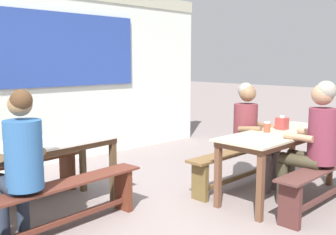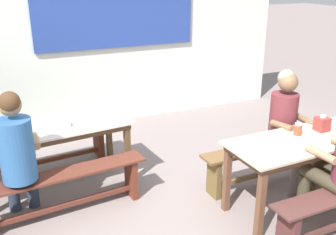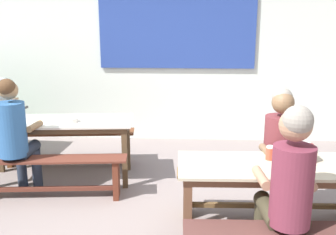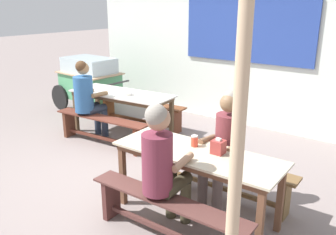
{
  "view_description": "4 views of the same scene",
  "coord_description": "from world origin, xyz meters",
  "px_view_note": "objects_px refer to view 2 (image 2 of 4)",
  "views": [
    {
      "loc": [
        -2.5,
        -2.57,
        1.53
      ],
      "look_at": [
        0.19,
        0.32,
        0.96
      ],
      "focal_mm": 41.08,
      "sensor_mm": 36.0,
      "label": 1
    },
    {
      "loc": [
        -1.34,
        -2.87,
        2.24
      ],
      "look_at": [
        0.14,
        0.43,
        0.87
      ],
      "focal_mm": 41.73,
      "sensor_mm": 36.0,
      "label": 2
    },
    {
      "loc": [
        0.55,
        -3.3,
        1.87
      ],
      "look_at": [
        0.34,
        0.55,
        0.91
      ],
      "focal_mm": 41.15,
      "sensor_mm": 36.0,
      "label": 3
    },
    {
      "loc": [
        3.14,
        -3.14,
        2.18
      ],
      "look_at": [
        0.56,
        0.24,
        0.81
      ],
      "focal_mm": 38.48,
      "sensor_mm": 36.0,
      "label": 4
    }
  ],
  "objects_px": {
    "bench_near_back": "(273,155)",
    "person_right_near_table": "(288,122)",
    "soup_bowl": "(63,124)",
    "condiment_jar": "(298,129)",
    "person_left_back_turned": "(17,152)",
    "bench_far_back": "(36,147)",
    "tissue_box": "(322,124)",
    "dining_table_near": "(312,144)",
    "dining_table_far": "(44,134)",
    "bench_far_front": "(61,189)"
  },
  "relations": [
    {
      "from": "dining_table_far",
      "to": "bench_near_back",
      "type": "xyz_separation_m",
      "value": [
        2.34,
        -0.79,
        -0.35
      ]
    },
    {
      "from": "dining_table_far",
      "to": "condiment_jar",
      "type": "distance_m",
      "value": 2.55
    },
    {
      "from": "bench_near_back",
      "to": "person_right_near_table",
      "type": "relative_size",
      "value": 1.39
    },
    {
      "from": "dining_table_near",
      "to": "dining_table_far",
      "type": "bearing_deg",
      "value": 150.77
    },
    {
      "from": "bench_far_front",
      "to": "condiment_jar",
      "type": "distance_m",
      "value": 2.35
    },
    {
      "from": "bench_near_back",
      "to": "condiment_jar",
      "type": "height_order",
      "value": "condiment_jar"
    },
    {
      "from": "bench_near_back",
      "to": "tissue_box",
      "type": "bearing_deg",
      "value": -65.3
    },
    {
      "from": "dining_table_far",
      "to": "person_left_back_turned",
      "type": "bearing_deg",
      "value": -120.18
    },
    {
      "from": "dining_table_near",
      "to": "soup_bowl",
      "type": "height_order",
      "value": "soup_bowl"
    },
    {
      "from": "bench_near_back",
      "to": "person_right_near_table",
      "type": "height_order",
      "value": "person_right_near_table"
    },
    {
      "from": "person_right_near_table",
      "to": "tissue_box",
      "type": "xyz_separation_m",
      "value": [
        0.12,
        -0.35,
        0.09
      ]
    },
    {
      "from": "dining_table_far",
      "to": "bench_far_back",
      "type": "distance_m",
      "value": 0.63
    },
    {
      "from": "soup_bowl",
      "to": "dining_table_far",
      "type": "bearing_deg",
      "value": 161.78
    },
    {
      "from": "bench_far_back",
      "to": "person_right_near_table",
      "type": "distance_m",
      "value": 2.86
    },
    {
      "from": "dining_table_far",
      "to": "bench_far_back",
      "type": "bearing_deg",
      "value": 95.5
    },
    {
      "from": "dining_table_near",
      "to": "bench_near_back",
      "type": "relative_size",
      "value": 0.99
    },
    {
      "from": "person_left_back_turned",
      "to": "soup_bowl",
      "type": "relative_size",
      "value": 7.83
    },
    {
      "from": "soup_bowl",
      "to": "bench_far_front",
      "type": "bearing_deg",
      "value": -106.99
    },
    {
      "from": "dining_table_far",
      "to": "bench_near_back",
      "type": "height_order",
      "value": "dining_table_far"
    },
    {
      "from": "bench_far_back",
      "to": "tissue_box",
      "type": "xyz_separation_m",
      "value": [
        2.58,
        -1.75,
        0.5
      ]
    },
    {
      "from": "bench_near_back",
      "to": "soup_bowl",
      "type": "bearing_deg",
      "value": 161.31
    },
    {
      "from": "bench_near_back",
      "to": "tissue_box",
      "type": "distance_m",
      "value": 0.69
    },
    {
      "from": "person_left_back_turned",
      "to": "soup_bowl",
      "type": "distance_m",
      "value": 0.64
    },
    {
      "from": "dining_table_far",
      "to": "soup_bowl",
      "type": "relative_size",
      "value": 10.89
    },
    {
      "from": "bench_far_back",
      "to": "bench_near_back",
      "type": "bearing_deg",
      "value": -28.81
    },
    {
      "from": "bench_near_back",
      "to": "soup_bowl",
      "type": "height_order",
      "value": "soup_bowl"
    },
    {
      "from": "dining_table_far",
      "to": "bench_far_front",
      "type": "relative_size",
      "value": 1.07
    },
    {
      "from": "dining_table_near",
      "to": "person_left_back_turned",
      "type": "height_order",
      "value": "person_left_back_turned"
    },
    {
      "from": "person_left_back_turned",
      "to": "soup_bowl",
      "type": "height_order",
      "value": "person_left_back_turned"
    },
    {
      "from": "bench_far_front",
      "to": "bench_near_back",
      "type": "height_order",
      "value": "same"
    },
    {
      "from": "person_left_back_turned",
      "to": "bench_far_front",
      "type": "bearing_deg",
      "value": -6.1
    },
    {
      "from": "person_right_near_table",
      "to": "soup_bowl",
      "type": "bearing_deg",
      "value": 160.06
    },
    {
      "from": "person_left_back_turned",
      "to": "tissue_box",
      "type": "distance_m",
      "value": 2.91
    },
    {
      "from": "dining_table_far",
      "to": "bench_far_back",
      "type": "height_order",
      "value": "dining_table_far"
    },
    {
      "from": "person_right_near_table",
      "to": "tissue_box",
      "type": "relative_size",
      "value": 7.87
    },
    {
      "from": "bench_near_back",
      "to": "person_left_back_turned",
      "type": "relative_size",
      "value": 1.35
    },
    {
      "from": "bench_near_back",
      "to": "person_left_back_turned",
      "type": "height_order",
      "value": "person_left_back_turned"
    },
    {
      "from": "dining_table_far",
      "to": "person_left_back_turned",
      "type": "height_order",
      "value": "person_left_back_turned"
    },
    {
      "from": "condiment_jar",
      "to": "soup_bowl",
      "type": "relative_size",
      "value": 0.71
    },
    {
      "from": "bench_far_back",
      "to": "person_right_near_table",
      "type": "xyz_separation_m",
      "value": [
        2.47,
        -1.39,
        0.41
      ]
    },
    {
      "from": "dining_table_near",
      "to": "bench_far_front",
      "type": "relative_size",
      "value": 1.03
    },
    {
      "from": "person_left_back_turned",
      "to": "tissue_box",
      "type": "relative_size",
      "value": 8.09
    },
    {
      "from": "dining_table_far",
      "to": "soup_bowl",
      "type": "distance_m",
      "value": 0.23
    },
    {
      "from": "person_right_near_table",
      "to": "tissue_box",
      "type": "bearing_deg",
      "value": -71.61
    },
    {
      "from": "dining_table_near",
      "to": "person_left_back_turned",
      "type": "bearing_deg",
      "value": 162.58
    },
    {
      "from": "condiment_jar",
      "to": "bench_near_back",
      "type": "bearing_deg",
      "value": 77.54
    },
    {
      "from": "bench_far_back",
      "to": "condiment_jar",
      "type": "xyz_separation_m",
      "value": [
        2.29,
        -1.73,
        0.49
      ]
    },
    {
      "from": "dining_table_near",
      "to": "soup_bowl",
      "type": "bearing_deg",
      "value": 149.89
    },
    {
      "from": "dining_table_near",
      "to": "condiment_jar",
      "type": "bearing_deg",
      "value": 134.72
    },
    {
      "from": "condiment_jar",
      "to": "dining_table_far",
      "type": "bearing_deg",
      "value": 151.71
    }
  ]
}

